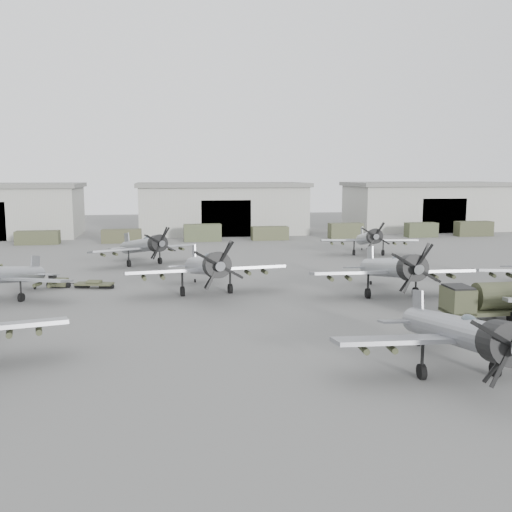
{
  "coord_description": "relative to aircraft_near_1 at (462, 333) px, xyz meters",
  "views": [
    {
      "loc": [
        -10.24,
        -36.98,
        10.33
      ],
      "look_at": [
        -1.51,
        16.09,
        2.5
      ],
      "focal_mm": 40.0,
      "sensor_mm": 36.0,
      "label": 1
    }
  ],
  "objects": [
    {
      "name": "support_truck_7",
      "position": [
        36.18,
        61.27,
        -1.14
      ],
      "size": [
        6.05,
        2.2,
        2.44
      ],
      "primitive_type": "cube",
      "color": "#393C27",
      "rests_on": "ground"
    },
    {
      "name": "aircraft_near_1",
      "position": [
        0.0,
        0.0,
        0.0
      ],
      "size": [
        13.0,
        11.69,
        5.19
      ],
      "rotation": [
        0.0,
        0.0,
        -0.06
      ],
      "color": "gray",
      "rests_on": "ground"
    },
    {
      "name": "support_truck_6",
      "position": [
        26.92,
        61.27,
        -1.19
      ],
      "size": [
        5.04,
        2.2,
        2.35
      ],
      "primitive_type": "cube",
      "color": "#3E442C",
      "rests_on": "ground"
    },
    {
      "name": "ground_crew",
      "position": [
        -30.12,
        31.72,
        -1.51
      ],
      "size": [
        0.42,
        0.63,
        1.7
      ],
      "primitive_type": "imported",
      "rotation": [
        0.0,
        0.0,
        1.59
      ],
      "color": "#3D422B",
      "rests_on": "ground"
    },
    {
      "name": "hangar_center",
      "position": [
        -4.49,
        73.23,
        2.01
      ],
      "size": [
        29.0,
        14.8,
        8.7
      ],
      "color": "#9D9E94",
      "rests_on": "ground"
    },
    {
      "name": "aircraft_far_1",
      "position": [
        10.93,
        42.39,
        -0.15
      ],
      "size": [
        12.27,
        11.05,
        4.87
      ],
      "rotation": [
        0.0,
        0.0,
        -0.18
      ],
      "color": "#999CA1",
      "rests_on": "ground"
    },
    {
      "name": "ground",
      "position": [
        -4.49,
        11.27,
        -2.36
      ],
      "size": [
        220.0,
        220.0,
        0.0
      ],
      "primitive_type": "plane",
      "color": "#595856",
      "rests_on": "ground"
    },
    {
      "name": "support_truck_3",
      "position": [
        -8.73,
        61.27,
        -1.06
      ],
      "size": [
        5.68,
        2.2,
        2.61
      ],
      "primitive_type": "cube",
      "color": "#424930",
      "rests_on": "ground"
    },
    {
      "name": "aircraft_far_0",
      "position": [
        -16.78,
        39.1,
        -0.11
      ],
      "size": [
        12.09,
        10.95,
        4.94
      ],
      "rotation": [
        0.0,
        0.0,
        0.42
      ],
      "color": "gray",
      "rests_on": "ground"
    },
    {
      "name": "fuel_tanker",
      "position": [
        8.05,
        10.11,
        -0.76
      ],
      "size": [
        7.3,
        3.19,
        2.79
      ],
      "rotation": [
        0.0,
        0.0,
        -0.03
      ],
      "color": "#383B27",
      "rests_on": "ground"
    },
    {
      "name": "aircraft_mid_0",
      "position": [
        -27.88,
        22.53,
        -0.25
      ],
      "size": [
        11.49,
        10.36,
        4.63
      ],
      "rotation": [
        0.0,
        0.0,
        -0.35
      ],
      "color": "gray",
      "rests_on": "ground"
    },
    {
      "name": "support_truck_5",
      "position": [
        14.08,
        61.27,
        -1.13
      ],
      "size": [
        5.32,
        2.2,
        2.45
      ],
      "primitive_type": "cube",
      "color": "#42462E",
      "rests_on": "ground"
    },
    {
      "name": "support_truck_2",
      "position": [
        -20.84,
        61.27,
        -1.35
      ],
      "size": [
        5.84,
        2.2,
        2.02
      ],
      "primitive_type": "cube",
      "color": "#40412A",
      "rests_on": "ground"
    },
    {
      "name": "aircraft_mid_1",
      "position": [
        -11.11,
        22.16,
        0.15
      ],
      "size": [
        13.89,
        12.5,
        5.52
      ],
      "rotation": [
        0.0,
        0.0,
        0.12
      ],
      "color": "#A0A2A8",
      "rests_on": "ground"
    },
    {
      "name": "tug_trailer",
      "position": [
        -23.0,
        27.26,
        -1.92
      ],
      "size": [
        5.94,
        2.57,
        1.18
      ],
      "rotation": [
        0.0,
        0.0,
        -0.26
      ],
      "color": "#3A3C27",
      "rests_on": "ground"
    },
    {
      "name": "aircraft_mid_2",
      "position": [
        4.1,
        18.47,
        0.14
      ],
      "size": [
        13.74,
        12.36,
        5.49
      ],
      "rotation": [
        0.0,
        0.0,
        -0.05
      ],
      "color": "#979A9F",
      "rests_on": "ground"
    },
    {
      "name": "support_truck_1",
      "position": [
        -32.84,
        61.27,
        -1.37
      ],
      "size": [
        6.16,
        2.2,
        1.97
      ],
      "primitive_type": "cube",
      "color": "#3C402A",
      "rests_on": "ground"
    },
    {
      "name": "support_truck_4",
      "position": [
        1.76,
        61.27,
        -1.31
      ],
      "size": [
        5.71,
        2.2,
        2.09
      ],
      "primitive_type": "cube",
      "color": "#45482F",
      "rests_on": "ground"
    },
    {
      "name": "hangar_right",
      "position": [
        33.51,
        73.23,
        2.01
      ],
      "size": [
        29.0,
        14.8,
        8.7
      ],
      "color": "#9D9E94",
      "rests_on": "ground"
    }
  ]
}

